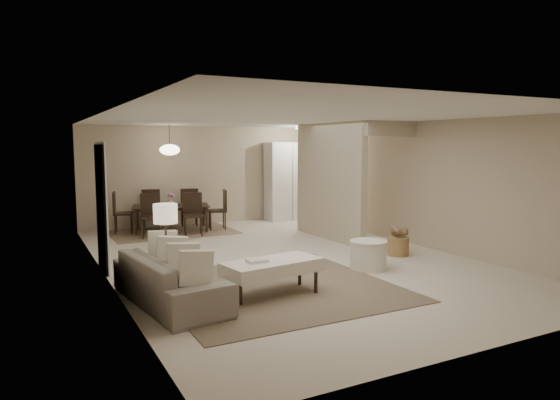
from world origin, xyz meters
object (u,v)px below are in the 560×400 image
pantry_cabinet (288,181)px  side_table (167,277)px  round_pouf (368,255)px  dining_table (171,219)px  wicker_basket (398,246)px  ottoman_bench (272,267)px  sofa (170,279)px

pantry_cabinet → side_table: pantry_cabinet is taller
round_pouf → dining_table: size_ratio=0.35×
wicker_basket → ottoman_bench: bearing=-160.5°
sofa → wicker_basket: (4.48, 0.82, -0.14)m
round_pouf → wicker_basket: bearing=27.3°
sofa → side_table: (0.05, 0.35, -0.06)m
sofa → ottoman_bench: sofa is taller
pantry_cabinet → wicker_basket: size_ratio=5.29×
ottoman_bench → sofa: bearing=158.7°
wicker_basket → pantry_cabinet: bearing=86.3°
ottoman_bench → side_table: side_table is taller
ottoman_bench → wicker_basket: bearing=11.1°
sofa → ottoman_bench: (1.32, -0.30, 0.08)m
side_table → wicker_basket: (4.43, 0.47, -0.08)m
pantry_cabinet → sofa: 7.51m
sofa → ottoman_bench: bearing=-110.3°
dining_table → ottoman_bench: bearing=-77.7°
sofa → ottoman_bench: 1.35m
round_pouf → wicker_basket: round_pouf is taller
side_table → ottoman_bench: bearing=-27.2°
ottoman_bench → round_pouf: size_ratio=2.34×
pantry_cabinet → side_table: (-4.75, -5.38, -0.81)m
pantry_cabinet → round_pouf: pantry_cabinet is taller
round_pouf → sofa: bearing=-175.9°
ottoman_bench → dining_table: dining_table is taller
pantry_cabinet → sofa: pantry_cabinet is taller
side_table → round_pouf: size_ratio=0.81×
side_table → wicker_basket: side_table is taller
pantry_cabinet → dining_table: bearing=-172.4°
pantry_cabinet → ottoman_bench: 6.99m
pantry_cabinet → round_pouf: (-1.45, -5.49, -0.81)m
ottoman_bench → round_pouf: 2.11m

